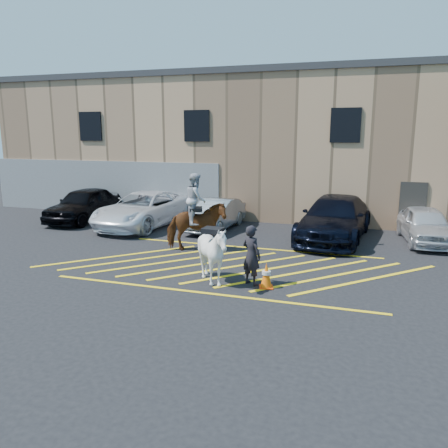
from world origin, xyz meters
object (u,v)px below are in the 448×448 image
(car_white_suv, at_px, (425,225))
(car_silver_sedan, at_px, (216,214))
(car_blue_suv, at_px, (335,218))
(car_black_suv, at_px, (84,204))
(mounted_bay, at_px, (196,220))
(saddled_white, at_px, (213,254))
(traffic_cone, at_px, (266,275))
(handler, at_px, (251,255))
(car_white_pickup, at_px, (144,209))

(car_white_suv, bearing_deg, car_silver_sedan, 175.64)
(car_silver_sedan, height_order, car_blue_suv, car_blue_suv)
(car_black_suv, height_order, car_white_suv, car_black_suv)
(mounted_bay, relative_size, saddled_white, 1.61)
(car_black_suv, distance_m, traffic_cone, 12.54)
(car_white_suv, xyz_separation_m, handler, (-5.37, -6.84, 0.16))
(car_blue_suv, bearing_deg, handler, -100.01)
(traffic_cone, bearing_deg, handler, 163.75)
(car_blue_suv, bearing_deg, car_black_suv, -174.06)
(car_black_suv, relative_size, saddled_white, 2.69)
(car_black_suv, bearing_deg, handler, -33.60)
(car_white_suv, height_order, handler, handler)
(car_white_suv, bearing_deg, car_white_pickup, 177.17)
(car_silver_sedan, height_order, traffic_cone, car_silver_sedan)
(car_white_pickup, height_order, saddled_white, saddled_white)
(traffic_cone, bearing_deg, mounted_bay, 136.97)
(handler, height_order, mounted_bay, mounted_bay)
(car_white_pickup, bearing_deg, saddled_white, -42.65)
(car_black_suv, height_order, car_blue_suv, car_blue_suv)
(traffic_cone, bearing_deg, car_silver_sedan, 119.22)
(mounted_bay, bearing_deg, handler, -46.15)
(car_white_pickup, bearing_deg, handler, -36.46)
(saddled_white, bearing_deg, car_silver_sedan, 108.03)
(handler, bearing_deg, car_blue_suv, -77.79)
(traffic_cone, bearing_deg, car_black_suv, 147.88)
(car_silver_sedan, relative_size, mounted_bay, 1.43)
(car_white_pickup, bearing_deg, car_black_suv, -178.81)
(car_white_suv, bearing_deg, mounted_bay, -160.40)
(car_blue_suv, xyz_separation_m, car_white_suv, (3.46, 0.46, -0.15))
(handler, xyz_separation_m, saddled_white, (-1.06, -0.28, 0.02))
(car_silver_sedan, relative_size, saddled_white, 2.30)
(saddled_white, bearing_deg, car_blue_suv, 66.03)
(handler, xyz_separation_m, traffic_cone, (0.47, -0.14, -0.51))
(car_silver_sedan, distance_m, car_blue_suv, 5.22)
(traffic_cone, bearing_deg, car_blue_suv, 77.63)
(car_black_suv, xyz_separation_m, handler, (10.14, -6.52, 0.06))
(mounted_bay, height_order, traffic_cone, mounted_bay)
(car_black_suv, distance_m, car_blue_suv, 12.04)
(car_white_suv, relative_size, mounted_bay, 1.45)
(car_blue_suv, height_order, mounted_bay, mounted_bay)
(car_white_suv, height_order, mounted_bay, mounted_bay)
(handler, height_order, saddled_white, saddled_white)
(mounted_bay, bearing_deg, car_white_pickup, 139.82)
(car_black_suv, xyz_separation_m, car_white_pickup, (3.44, -0.31, -0.02))
(car_white_pickup, distance_m, saddled_white, 8.60)
(car_silver_sedan, bearing_deg, car_black_suv, -174.45)
(car_white_pickup, relative_size, car_silver_sedan, 1.40)
(car_white_pickup, distance_m, car_blue_suv, 8.60)
(car_white_suv, distance_m, traffic_cone, 8.53)
(mounted_bay, relative_size, traffic_cone, 3.93)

